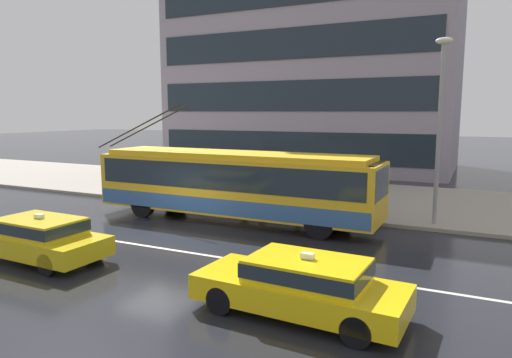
# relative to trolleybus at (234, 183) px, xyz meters

# --- Properties ---
(ground_plane) EXTENTS (160.00, 160.00, 0.00)m
(ground_plane) POSITION_rel_trolleybus_xyz_m (-1.27, -3.22, -1.53)
(ground_plane) COLOR black
(sidewalk_slab) EXTENTS (80.00, 10.00, 0.14)m
(sidewalk_slab) POSITION_rel_trolleybus_xyz_m (-1.27, 6.60, -1.46)
(sidewalk_slab) COLOR gray
(sidewalk_slab) RESTS_ON ground_plane
(lane_centre_line) EXTENTS (72.00, 0.14, 0.01)m
(lane_centre_line) POSITION_rel_trolleybus_xyz_m (-1.27, -4.42, -1.53)
(lane_centre_line) COLOR silver
(lane_centre_line) RESTS_ON ground_plane
(trolleybus) EXTENTS (12.63, 2.66, 4.66)m
(trolleybus) POSITION_rel_trolleybus_xyz_m (0.00, 0.00, 0.00)
(trolleybus) COLOR gold
(trolleybus) RESTS_ON ground_plane
(taxi_oncoming_near) EXTENTS (4.49, 1.94, 1.39)m
(taxi_oncoming_near) POSITION_rel_trolleybus_xyz_m (-2.83, -6.93, -0.83)
(taxi_oncoming_near) COLOR gold
(taxi_oncoming_near) RESTS_ON ground_plane
(taxi_oncoming_far) EXTENTS (4.62, 2.02, 1.39)m
(taxi_oncoming_far) POSITION_rel_trolleybus_xyz_m (5.50, -7.10, -0.83)
(taxi_oncoming_far) COLOR yellow
(taxi_oncoming_far) RESTS_ON ground_plane
(pedestrian_at_shelter) EXTENTS (1.21, 1.21, 2.00)m
(pedestrian_at_shelter) POSITION_rel_trolleybus_xyz_m (1.88, 2.31, 0.17)
(pedestrian_at_shelter) COLOR #4F4853
(pedestrian_at_shelter) RESTS_ON sidewalk_slab
(pedestrian_approaching_curb) EXTENTS (1.16, 1.16, 1.98)m
(pedestrian_approaching_curb) POSITION_rel_trolleybus_xyz_m (-0.47, 3.65, 0.20)
(pedestrian_approaching_curb) COLOR #4E5151
(pedestrian_approaching_curb) RESTS_ON sidewalk_slab
(pedestrian_walking_past) EXTENTS (1.14, 1.14, 2.05)m
(pedestrian_walking_past) POSITION_rel_trolleybus_xyz_m (3.70, 3.11, 0.29)
(pedestrian_walking_past) COLOR #2E3151
(pedestrian_walking_past) RESTS_ON sidewalk_slab
(pedestrian_waiting_by_pole) EXTENTS (0.36, 0.36, 1.63)m
(pedestrian_waiting_by_pole) POSITION_rel_trolleybus_xyz_m (-0.91, 2.67, -0.44)
(pedestrian_waiting_by_pole) COLOR #2A2123
(pedestrian_waiting_by_pole) RESTS_ON sidewalk_slab
(street_lamp) EXTENTS (0.60, 0.32, 6.86)m
(street_lamp) POSITION_rel_trolleybus_xyz_m (7.35, 2.33, 2.65)
(street_lamp) COLOR gray
(street_lamp) RESTS_ON sidewalk_slab
(office_tower_corner_left) EXTENTS (21.75, 11.65, 25.18)m
(office_tower_corner_left) POSITION_rel_trolleybus_xyz_m (-3.57, 19.90, 11.07)
(office_tower_corner_left) COLOR #978C9D
(office_tower_corner_left) RESTS_ON ground_plane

